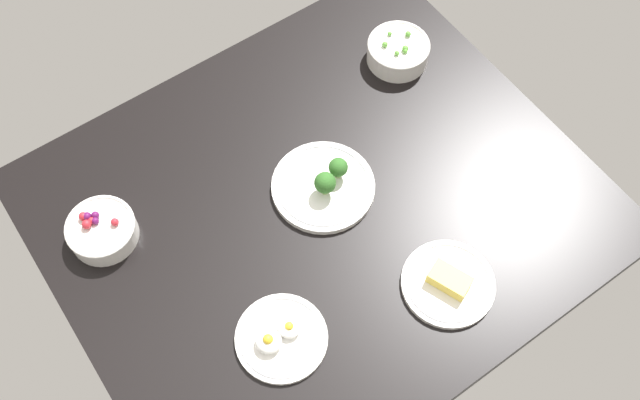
% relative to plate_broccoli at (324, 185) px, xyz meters
% --- Properties ---
extents(dining_table, '(1.11, 0.95, 0.04)m').
position_rel_plate_broccoli_xyz_m(dining_table, '(0.03, 0.03, -0.04)').
color(dining_table, black).
rests_on(dining_table, ground).
extents(plate_broccoli, '(0.22, 0.22, 0.08)m').
position_rel_plate_broccoli_xyz_m(plate_broccoli, '(0.00, 0.00, 0.00)').
color(plate_broccoli, white).
rests_on(plate_broccoli, dining_table).
extents(bowl_peas, '(0.15, 0.15, 0.07)m').
position_rel_plate_broccoli_xyz_m(bowl_peas, '(-0.35, -0.19, 0.01)').
color(bowl_peas, white).
rests_on(bowl_peas, dining_table).
extents(plate_eggs, '(0.18, 0.18, 0.05)m').
position_rel_plate_broccoli_xyz_m(plate_eggs, '(0.26, 0.22, -0.00)').
color(plate_eggs, white).
rests_on(plate_eggs, dining_table).
extents(bowl_berries, '(0.14, 0.14, 0.07)m').
position_rel_plate_broccoli_xyz_m(bowl_berries, '(0.44, -0.17, 0.01)').
color(bowl_berries, white).
rests_on(bowl_berries, dining_table).
extents(plate_cheese, '(0.19, 0.19, 0.04)m').
position_rel_plate_broccoli_xyz_m(plate_cheese, '(-0.07, 0.32, -0.00)').
color(plate_cheese, white).
rests_on(plate_cheese, dining_table).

